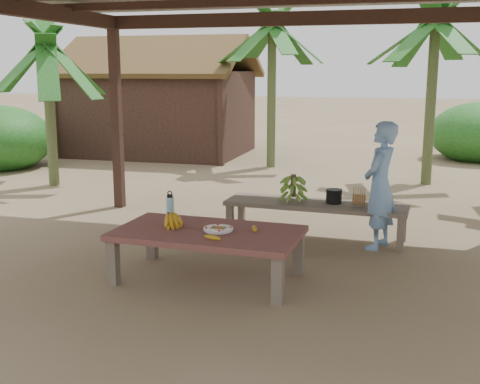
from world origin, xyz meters
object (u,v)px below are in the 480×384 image
(plate, at_px, (218,229))
(woman, at_px, (380,186))
(ripe_banana_bunch, at_px, (169,219))
(water_flask, at_px, (170,208))
(bench, at_px, (316,207))
(work_table, at_px, (208,237))
(cooking_pot, at_px, (334,197))

(plate, bearing_deg, woman, 46.63)
(ripe_banana_bunch, bearing_deg, water_flask, 109.54)
(woman, bearing_deg, bench, -86.61)
(bench, height_order, woman, woman)
(bench, distance_m, plate, 1.88)
(work_table, xyz_separation_m, cooking_pot, (1.02, 1.78, 0.10))
(work_table, bearing_deg, cooking_pot, 62.92)
(plate, bearing_deg, work_table, 179.75)
(bench, relative_size, ripe_banana_bunch, 8.53)
(work_table, relative_size, woman, 1.25)
(bench, relative_size, plate, 7.68)
(plate, bearing_deg, water_flask, 154.30)
(ripe_banana_bunch, relative_size, cooking_pot, 1.36)
(bench, distance_m, cooking_pot, 0.26)
(plate, height_order, water_flask, water_flask)
(work_table, bearing_deg, water_flask, 152.51)
(work_table, distance_m, bench, 1.92)
(ripe_banana_bunch, relative_size, water_flask, 0.84)
(cooking_pot, bearing_deg, water_flask, -135.99)
(ripe_banana_bunch, height_order, water_flask, water_flask)
(plate, relative_size, water_flask, 0.93)
(work_table, distance_m, plate, 0.14)
(plate, xyz_separation_m, cooking_pot, (0.91, 1.78, 0.01))
(cooking_pot, bearing_deg, woman, -23.43)
(ripe_banana_bunch, xyz_separation_m, cooking_pot, (1.43, 1.75, -0.05))
(bench, xyz_separation_m, ripe_banana_bunch, (-1.22, -1.71, 0.18))
(cooking_pot, bearing_deg, plate, -117.08)
(bench, distance_m, water_flask, 1.97)
(woman, bearing_deg, plate, -25.37)
(plate, bearing_deg, cooking_pot, 62.92)
(work_table, xyz_separation_m, plate, (0.11, -0.00, 0.08))
(plate, height_order, woman, woman)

